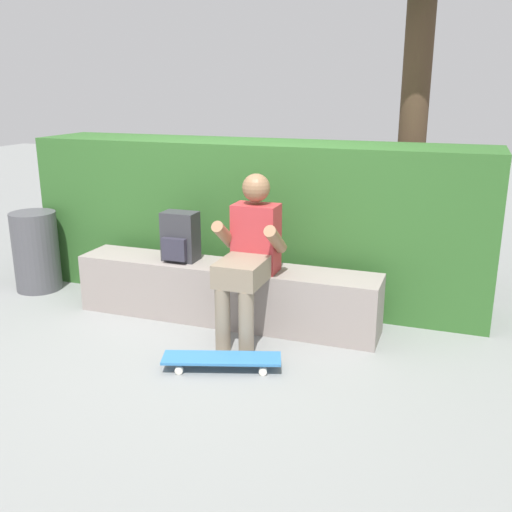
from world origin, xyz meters
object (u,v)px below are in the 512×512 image
at_px(skateboard_near_person, 222,359).
at_px(backpack_on_bench, 180,237).
at_px(person_skater, 249,251).
at_px(trash_bin, 36,251).
at_px(bench_main, 225,293).

height_order(skateboard_near_person, backpack_on_bench, backpack_on_bench).
distance_m(person_skater, trash_bin, 2.28).
bearing_deg(person_skater, trash_bin, 171.77).
relative_size(person_skater, backpack_on_bench, 3.07).
bearing_deg(trash_bin, skateboard_near_person, -22.13).
bearing_deg(trash_bin, person_skater, -8.23).
xyz_separation_m(person_skater, backpack_on_bench, (-0.67, 0.20, -0.00)).
relative_size(bench_main, skateboard_near_person, 3.03).
xyz_separation_m(skateboard_near_person, trash_bin, (-2.25, 0.92, 0.29)).
xyz_separation_m(person_skater, skateboard_near_person, (0.02, -0.59, -0.60)).
xyz_separation_m(bench_main, backpack_on_bench, (-0.38, -0.01, 0.43)).
relative_size(bench_main, trash_bin, 3.38).
bearing_deg(backpack_on_bench, bench_main, 1.40).
height_order(backpack_on_bench, trash_bin, backpack_on_bench).
height_order(bench_main, skateboard_near_person, bench_main).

